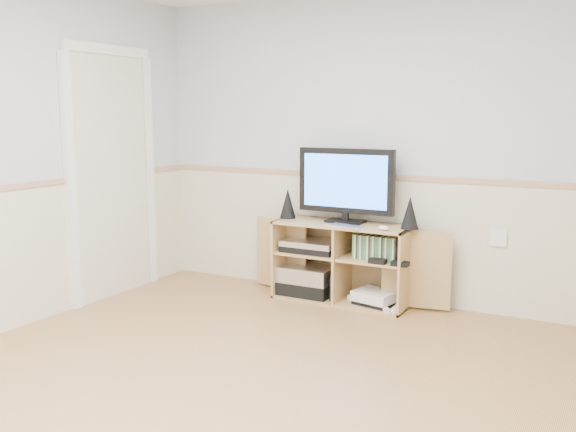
% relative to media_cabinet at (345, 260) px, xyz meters
% --- Properties ---
extents(room, '(4.04, 4.54, 2.54)m').
position_rel_media_cabinet_xyz_m(room, '(0.13, -1.94, 0.88)').
color(room, tan).
rests_on(room, ground).
extents(media_cabinet, '(1.74, 0.42, 0.65)m').
position_rel_media_cabinet_xyz_m(media_cabinet, '(0.00, 0.00, 0.00)').
color(media_cabinet, tan).
rests_on(media_cabinet, floor).
extents(monitor, '(0.82, 0.18, 0.60)m').
position_rel_media_cabinet_xyz_m(monitor, '(-0.00, -0.00, 0.64)').
color(monitor, black).
rests_on(monitor, media_cabinet).
extents(speaker_left, '(0.14, 0.14, 0.25)m').
position_rel_media_cabinet_xyz_m(speaker_left, '(-0.52, -0.03, 0.44)').
color(speaker_left, black).
rests_on(speaker_left, media_cabinet).
extents(speaker_right, '(0.14, 0.14, 0.25)m').
position_rel_media_cabinet_xyz_m(speaker_right, '(0.55, -0.03, 0.44)').
color(speaker_right, black).
rests_on(speaker_right, media_cabinet).
extents(keyboard, '(0.31, 0.18, 0.01)m').
position_rel_media_cabinet_xyz_m(keyboard, '(0.09, -0.19, 0.32)').
color(keyboard, silver).
rests_on(keyboard, media_cabinet).
extents(mouse, '(0.11, 0.10, 0.04)m').
position_rel_media_cabinet_xyz_m(mouse, '(0.40, -0.19, 0.34)').
color(mouse, white).
rests_on(mouse, media_cabinet).
extents(av_components, '(0.53, 0.34, 0.47)m').
position_rel_media_cabinet_xyz_m(av_components, '(-0.30, -0.05, -0.11)').
color(av_components, black).
rests_on(av_components, media_cabinet).
extents(game_consoles, '(0.46, 0.32, 0.11)m').
position_rel_media_cabinet_xyz_m(game_consoles, '(0.29, -0.06, -0.26)').
color(game_consoles, white).
rests_on(game_consoles, media_cabinet).
extents(game_cases, '(0.36, 0.13, 0.19)m').
position_rel_media_cabinet_xyz_m(game_cases, '(0.30, -0.07, 0.15)').
color(game_cases, '#3F8C3F').
rests_on(game_cases, media_cabinet).
extents(wall_outlet, '(0.12, 0.03, 0.12)m').
position_rel_media_cabinet_xyz_m(wall_outlet, '(1.18, 0.17, 0.27)').
color(wall_outlet, white).
rests_on(wall_outlet, wall_back).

